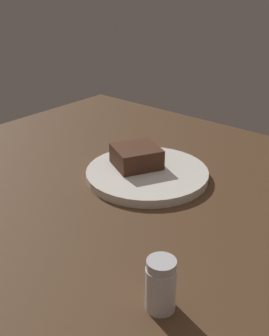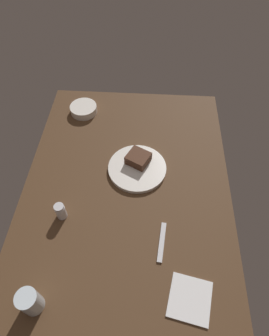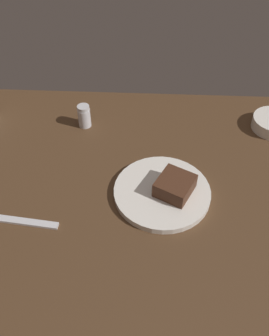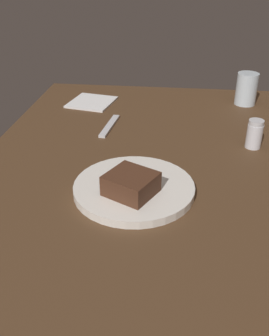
# 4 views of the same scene
# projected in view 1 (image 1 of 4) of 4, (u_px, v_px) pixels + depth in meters

# --- Properties ---
(dining_table) EXTENTS (1.20, 0.84, 0.03)m
(dining_table) POSITION_uv_depth(u_px,v_px,m) (174.00, 207.00, 0.78)
(dining_table) COLOR #4C331E
(dining_table) RESTS_ON ground
(dessert_plate) EXTENTS (0.25, 0.25, 0.02)m
(dessert_plate) POSITION_uv_depth(u_px,v_px,m) (147.00, 174.00, 0.85)
(dessert_plate) COLOR white
(dessert_plate) RESTS_ON dining_table
(chocolate_cake_slice) EXTENTS (0.11, 0.12, 0.04)m
(chocolate_cake_slice) POSITION_uv_depth(u_px,v_px,m) (136.00, 156.00, 0.86)
(chocolate_cake_slice) COLOR #472819
(chocolate_cake_slice) RESTS_ON dessert_plate
(salt_shaker) EXTENTS (0.04, 0.04, 0.07)m
(salt_shaker) POSITION_uv_depth(u_px,v_px,m) (161.00, 285.00, 0.52)
(salt_shaker) COLOR silver
(salt_shaker) RESTS_ON dining_table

